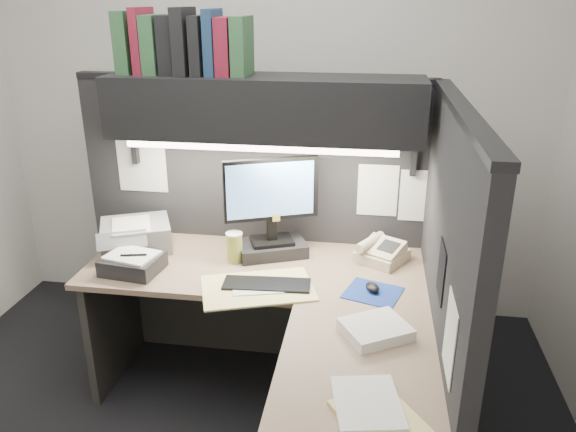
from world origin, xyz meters
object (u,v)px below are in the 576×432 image
(keyboard, at_px, (267,285))
(notebook_stack, at_px, (133,264))
(coffee_cup, at_px, (235,248))
(telephone, at_px, (382,252))
(overhead_shelf, at_px, (264,107))
(printer, at_px, (136,235))
(monitor, at_px, (272,218))
(desk, at_px, (304,389))

(keyboard, height_order, notebook_stack, notebook_stack)
(keyboard, xyz_separation_m, coffee_cup, (-0.21, 0.24, 0.06))
(telephone, bearing_deg, notebook_stack, -135.24)
(keyboard, bearing_deg, overhead_shelf, 97.29)
(overhead_shelf, relative_size, printer, 4.35)
(keyboard, distance_m, telephone, 0.65)
(keyboard, distance_m, notebook_stack, 0.69)
(monitor, height_order, telephone, monitor)
(overhead_shelf, bearing_deg, desk, -68.21)
(monitor, bearing_deg, printer, 159.16)
(desk, relative_size, monitor, 3.23)
(notebook_stack, bearing_deg, keyboard, -4.93)
(coffee_cup, relative_size, printer, 0.42)
(telephone, bearing_deg, coffee_cup, -139.99)
(overhead_shelf, height_order, keyboard, overhead_shelf)
(telephone, distance_m, printer, 1.32)
(keyboard, bearing_deg, printer, 153.19)
(monitor, distance_m, keyboard, 0.41)
(overhead_shelf, distance_m, printer, 0.99)
(monitor, xyz_separation_m, printer, (-0.74, -0.02, -0.14))
(coffee_cup, height_order, notebook_stack, coffee_cup)
(keyboard, height_order, telephone, telephone)
(keyboard, height_order, printer, printer)
(coffee_cup, bearing_deg, notebook_stack, -158.69)
(keyboard, bearing_deg, telephone, 30.84)
(overhead_shelf, relative_size, coffee_cup, 10.39)
(printer, bearing_deg, coffee_cup, -33.32)
(monitor, distance_m, printer, 0.76)
(notebook_stack, bearing_deg, overhead_shelf, 29.45)
(monitor, bearing_deg, keyboard, -106.12)
(overhead_shelf, bearing_deg, notebook_stack, -150.55)
(overhead_shelf, height_order, printer, overhead_shelf)
(desk, height_order, monitor, monitor)
(monitor, height_order, notebook_stack, monitor)
(keyboard, bearing_deg, monitor, 92.56)
(desk, relative_size, telephone, 7.45)
(printer, relative_size, notebook_stack, 1.32)
(monitor, distance_m, coffee_cup, 0.25)
(coffee_cup, height_order, printer, coffee_cup)
(monitor, bearing_deg, notebook_stack, -177.93)
(overhead_shelf, height_order, coffee_cup, overhead_shelf)
(overhead_shelf, bearing_deg, coffee_cup, -130.29)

